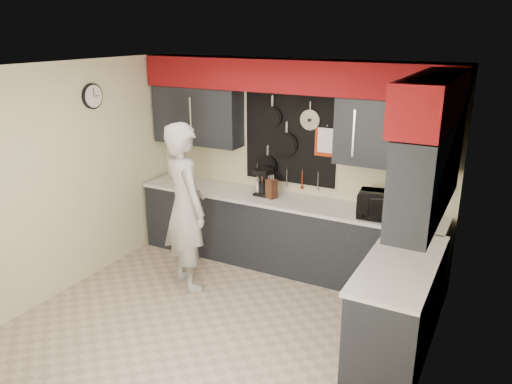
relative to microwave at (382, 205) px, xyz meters
The scene contains 10 objects.
ground 2.13m from the microwave, 132.40° to the right, with size 4.00×4.00×0.00m, color #B7A18E.
back_wall_assembly 1.57m from the microwave, 169.13° to the left, with size 4.00×0.36×2.60m.
right_wall_assembly 1.53m from the microwave, 61.05° to the right, with size 0.36×3.50×2.60m.
left_wall_assembly 3.52m from the microwave, 157.42° to the right, with size 0.05×3.50×2.60m.
base_cabinets 1.00m from the microwave, 162.84° to the right, with size 3.95×2.20×0.92m.
microwave is the anchor object (origin of this frame).
knife_block 1.38m from the microwave, behind, with size 0.11×0.11×0.24m, color #391A12.
utensil_crock 1.58m from the microwave, behind, with size 0.12×0.12×0.16m, color white.
coffee_maker 1.54m from the microwave, behind, with size 0.19×0.23×0.34m.
person 2.22m from the microwave, 156.35° to the right, with size 0.72×0.47×1.97m, color #B3B3B1.
Camera 1 is at (2.42, -3.88, 2.94)m, focal length 35.00 mm.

